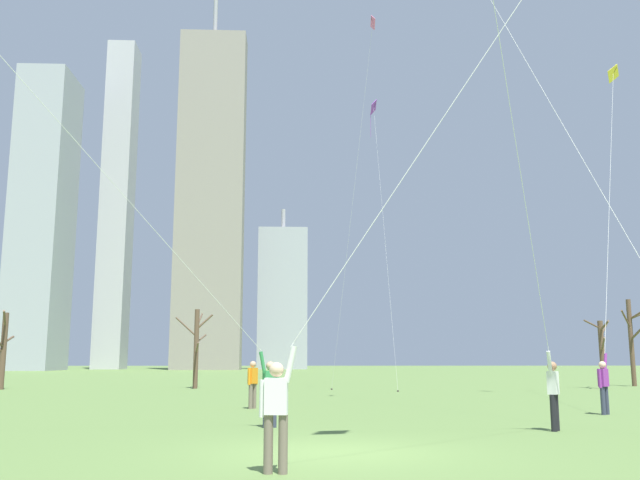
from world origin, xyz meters
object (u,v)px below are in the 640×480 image
(kite_flyer_midfield_center_white, at_px, (124,219))
(bare_tree_left_of_center, at_px, (632,338))
(kite_flyer_foreground_right_green, at_px, (538,290))
(distant_kite_high_overhead_pink, at_px, (367,75))
(bare_tree_center, at_px, (602,351))
(kite_flyer_far_back_yellow, at_px, (605,325))
(bare_tree_rightmost, at_px, (196,345))
(bystander_far_off_by_trees, at_px, (253,382))
(distant_kite_drifting_right_purple, at_px, (375,124))
(kite_flyer_midfield_right_orange, at_px, (368,262))
(bare_tree_far_right_edge, at_px, (2,348))

(kite_flyer_midfield_center_white, height_order, bare_tree_left_of_center, kite_flyer_midfield_center_white)
(kite_flyer_foreground_right_green, height_order, distant_kite_high_overhead_pink, distant_kite_high_overhead_pink)
(kite_flyer_foreground_right_green, xyz_separation_m, bare_tree_center, (12.98, 25.55, -1.03))
(kite_flyer_far_back_yellow, distance_m, bare_tree_rightmost, 25.15)
(kite_flyer_far_back_yellow, height_order, distant_kite_high_overhead_pink, distant_kite_high_overhead_pink)
(bare_tree_left_of_center, bearing_deg, distant_kite_high_overhead_pink, -155.96)
(bystander_far_off_by_trees, bearing_deg, bare_tree_left_of_center, 40.24)
(bystander_far_off_by_trees, distance_m, bare_tree_center, 25.79)
(bare_tree_left_of_center, bearing_deg, bare_tree_center, -136.24)
(bystander_far_off_by_trees, distance_m, distant_kite_high_overhead_pink, 21.04)
(distant_kite_drifting_right_purple, relative_size, bare_tree_rightmost, 4.06)
(kite_flyer_midfield_right_orange, xyz_separation_m, kite_flyer_foreground_right_green, (4.40, 4.83, 0.07))
(distant_kite_high_overhead_pink, distance_m, bare_tree_center, 21.42)
(bystander_far_off_by_trees, height_order, distant_kite_drifting_right_purple, distant_kite_drifting_right_purple)
(kite_flyer_midfield_center_white, relative_size, bare_tree_left_of_center, 2.84)
(bare_tree_far_right_edge, bearing_deg, distant_kite_high_overhead_pink, -12.28)
(bystander_far_off_by_trees, xyz_separation_m, distant_kite_high_overhead_pink, (5.48, 11.85, 16.49))
(kite_flyer_midfield_right_orange, xyz_separation_m, kite_flyer_far_back_yellow, (9.25, 12.08, -0.34))
(bare_tree_left_of_center, bearing_deg, kite_flyer_foreground_right_green, -119.79)
(bare_tree_rightmost, bearing_deg, distant_kite_high_overhead_pink, -29.94)
(kite_flyer_far_back_yellow, bearing_deg, bare_tree_rightmost, 129.58)
(kite_flyer_foreground_right_green, relative_size, distant_kite_high_overhead_pink, 0.63)
(bare_tree_rightmost, height_order, bare_tree_far_right_edge, bare_tree_rightmost)
(bare_tree_rightmost, bearing_deg, kite_flyer_far_back_yellow, -50.42)
(kite_flyer_foreground_right_green, distance_m, distant_kite_high_overhead_pink, 25.37)
(bare_tree_center, distance_m, bare_tree_rightmost, 24.18)
(bare_tree_left_of_center, relative_size, bare_tree_rightmost, 1.20)
(kite_flyer_midfield_right_orange, height_order, kite_flyer_midfield_center_white, kite_flyer_midfield_center_white)
(bare_tree_rightmost, bearing_deg, bare_tree_center, -2.56)
(bystander_far_off_by_trees, relative_size, bare_tree_rightmost, 0.35)
(kite_flyer_foreground_right_green, distance_m, bare_tree_far_right_edge, 33.76)
(bystander_far_off_by_trees, xyz_separation_m, bare_tree_center, (19.87, 16.40, 1.29))
(kite_flyer_foreground_right_green, xyz_separation_m, bystander_far_off_by_trees, (-6.89, 9.14, -2.32))
(distant_kite_drifting_right_purple, bearing_deg, bare_tree_far_right_edge, -173.17)
(kite_flyer_midfield_center_white, relative_size, kite_flyer_foreground_right_green, 1.22)
(kite_flyer_midfield_center_white, xyz_separation_m, kite_flyer_far_back_yellow, (14.17, 7.45, -1.94))
(bystander_far_off_by_trees, xyz_separation_m, bare_tree_far_right_edge, (-15.22, 16.36, 1.45))
(kite_flyer_midfield_right_orange, xyz_separation_m, bystander_far_off_by_trees, (-2.49, 13.98, -2.24))
(distant_kite_high_overhead_pink, bearing_deg, kite_flyer_midfield_right_orange, -96.62)
(kite_flyer_far_back_yellow, xyz_separation_m, bare_tree_rightmost, (-16.02, 19.38, -0.28))
(kite_flyer_midfield_right_orange, relative_size, bare_tree_left_of_center, 2.64)
(bare_tree_left_of_center, height_order, bare_tree_rightmost, bare_tree_left_of_center)
(distant_kite_high_overhead_pink, bearing_deg, bare_tree_rightmost, 150.06)
(kite_flyer_midfield_right_orange, relative_size, kite_flyer_foreground_right_green, 1.13)
(distant_kite_high_overhead_pink, height_order, bare_tree_rightmost, distant_kite_high_overhead_pink)
(kite_flyer_midfield_center_white, xyz_separation_m, bare_tree_rightmost, (-1.85, 26.83, -2.23))
(kite_flyer_far_back_yellow, relative_size, bare_tree_far_right_edge, 3.54)
(bare_tree_left_of_center, bearing_deg, distant_kite_drifting_right_purple, -176.91)
(kite_flyer_far_back_yellow, relative_size, kite_flyer_foreground_right_green, 1.21)
(kite_flyer_foreground_right_green, bearing_deg, kite_flyer_midfield_right_orange, -132.34)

